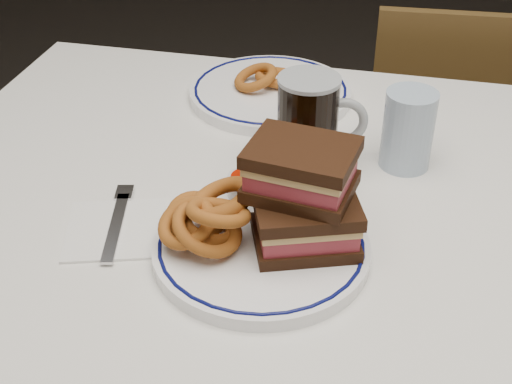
% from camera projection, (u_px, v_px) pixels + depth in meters
% --- Properties ---
extents(dining_table, '(1.27, 0.87, 0.75)m').
position_uv_depth(dining_table, '(324.00, 252.00, 1.08)').
color(dining_table, white).
rests_on(dining_table, floor).
extents(chair_far, '(0.40, 0.40, 0.81)m').
position_uv_depth(chair_far, '(443.00, 145.00, 1.74)').
color(chair_far, '#473216').
rests_on(chair_far, floor).
extents(main_plate, '(0.28, 0.28, 0.02)m').
position_uv_depth(main_plate, '(261.00, 247.00, 0.91)').
color(main_plate, white).
rests_on(main_plate, dining_table).
extents(reuben_sandwich, '(0.16, 0.14, 0.13)m').
position_uv_depth(reuben_sandwich, '(303.00, 196.00, 0.87)').
color(reuben_sandwich, black).
rests_on(reuben_sandwich, main_plate).
extents(onion_rings_main, '(0.13, 0.13, 0.10)m').
position_uv_depth(onion_rings_main, '(208.00, 217.00, 0.89)').
color(onion_rings_main, '#6A300E').
rests_on(onion_rings_main, main_plate).
extents(ketchup_ramekin, '(0.05, 0.05, 0.03)m').
position_uv_depth(ketchup_ramekin, '(246.00, 184.00, 0.98)').
color(ketchup_ramekin, silver).
rests_on(ketchup_ramekin, main_plate).
extents(beer_mug, '(0.13, 0.09, 0.15)m').
position_uv_depth(beer_mug, '(310.00, 124.00, 1.04)').
color(beer_mug, black).
rests_on(beer_mug, dining_table).
extents(water_glass, '(0.08, 0.08, 0.12)m').
position_uv_depth(water_glass, '(408.00, 130.00, 1.06)').
color(water_glass, '#9EB4CD').
rests_on(water_glass, dining_table).
extents(far_plate, '(0.29, 0.29, 0.02)m').
position_uv_depth(far_plate, '(270.00, 92.00, 1.27)').
color(far_plate, white).
rests_on(far_plate, dining_table).
extents(onion_rings_far, '(0.12, 0.11, 0.05)m').
position_uv_depth(onion_rings_far, '(268.00, 77.00, 1.27)').
color(onion_rings_far, '#6A300E').
rests_on(onion_rings_far, far_plate).
extents(napkin_fork, '(0.16, 0.18, 0.01)m').
position_uv_depth(napkin_fork, '(116.00, 227.00, 0.95)').
color(napkin_fork, white).
rests_on(napkin_fork, dining_table).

